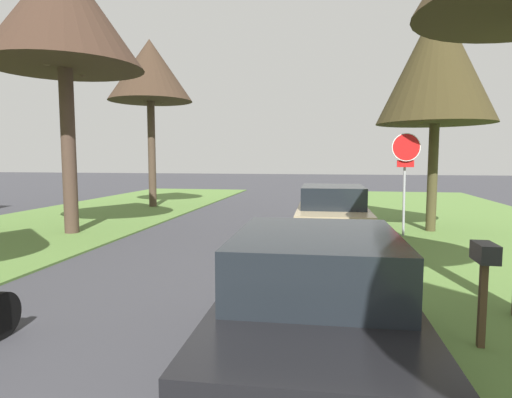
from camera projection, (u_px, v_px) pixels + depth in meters
name	position (u px, v px, depth m)	size (l,w,h in m)	color
stop_sign_far	(406.00, 162.00, 12.32)	(0.81, 0.29, 2.97)	#9EA0A5
street_tree_right_mid_b	(437.00, 62.00, 12.84)	(3.48, 3.48, 6.97)	#453F23
street_tree_left_mid_b	(63.00, 12.00, 12.39)	(4.53, 4.53, 8.15)	#49362B
street_tree_left_far	(150.00, 71.00, 19.38)	(3.78, 3.78, 7.58)	#48382B
parked_sedan_black	(316.00, 308.00, 4.56)	(2.05, 4.45, 1.57)	black
parked_sedan_tan	(332.00, 217.00, 11.58)	(2.05, 4.45, 1.57)	tan
curbside_mailbox	(484.00, 265.00, 5.07)	(0.22, 0.44, 1.27)	brown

